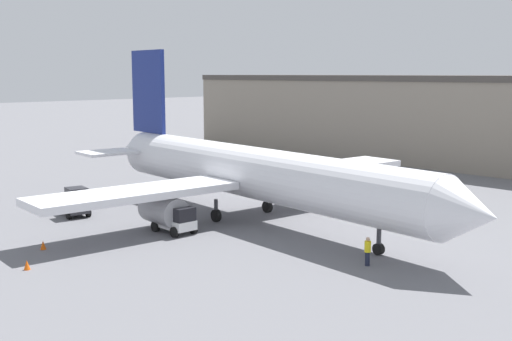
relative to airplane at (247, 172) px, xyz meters
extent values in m
plane|color=slate|center=(1.05, -0.09, -3.49)|extent=(400.00, 400.00, 0.00)
cube|color=gray|center=(-10.10, 38.95, 1.38)|extent=(66.36, 15.29, 9.72)
cube|color=#47423D|center=(-10.10, 38.95, 6.59)|extent=(66.36, 15.60, 0.70)
cylinder|color=white|center=(1.05, -0.09, 0.04)|extent=(32.13, 6.33, 3.75)
cone|color=white|center=(18.46, -1.50, 0.04)|extent=(3.29, 3.91, 3.68)
cone|color=white|center=(-16.91, 1.38, 0.04)|extent=(4.40, 3.89, 3.56)
cube|color=white|center=(0.19, 8.95, -0.62)|extent=(5.22, 14.41, 0.50)
cube|color=white|center=(-1.26, -8.87, -0.62)|extent=(5.22, 14.41, 0.50)
cylinder|color=#939399|center=(0.02, 6.84, -2.04)|extent=(3.63, 2.32, 2.05)
cylinder|color=#939399|center=(-1.09, -6.75, -2.04)|extent=(3.63, 2.32, 2.05)
cube|color=navy|center=(-14.11, 1.15, 5.56)|extent=(5.12, 0.77, 7.29)
cube|color=white|center=(-13.78, 5.26, 0.41)|extent=(3.73, 4.76, 0.24)
cube|color=white|center=(-14.44, -2.96, 0.41)|extent=(3.73, 4.76, 0.24)
cylinder|color=#38383D|center=(12.51, -1.02, -2.66)|extent=(0.28, 0.28, 1.65)
cylinder|color=black|center=(12.51, -1.02, -3.14)|extent=(0.73, 0.41, 0.70)
cylinder|color=#38383D|center=(-0.74, -2.39, -2.66)|extent=(0.28, 0.28, 1.65)
cylinder|color=black|center=(-0.74, -2.39, -3.04)|extent=(0.93, 0.42, 0.90)
cylinder|color=#38383D|center=(-0.34, 2.47, -2.66)|extent=(0.28, 0.28, 1.65)
cylinder|color=black|center=(-0.34, 2.47, -3.04)|extent=(0.93, 0.42, 0.90)
cylinder|color=#1E2338|center=(13.37, -3.29, -3.09)|extent=(0.26, 0.26, 0.79)
cylinder|color=yellow|center=(13.37, -3.29, -2.38)|extent=(0.36, 0.36, 0.63)
sphere|color=tan|center=(13.37, -3.29, -1.95)|extent=(0.23, 0.23, 0.23)
cube|color=#2D2D33|center=(-9.99, -8.78, -2.76)|extent=(3.78, 2.07, 0.79)
cube|color=black|center=(-9.00, -8.95, -1.80)|extent=(1.78, 1.58, 1.13)
cylinder|color=black|center=(-8.88, -9.72, -3.15)|extent=(0.71, 0.39, 0.67)
cylinder|color=black|center=(-8.63, -8.26, -3.15)|extent=(0.71, 0.39, 0.67)
cylinder|color=black|center=(-11.36, -9.29, -3.15)|extent=(0.71, 0.39, 0.67)
cylinder|color=black|center=(-11.10, -7.83, -3.15)|extent=(0.71, 0.39, 0.67)
cube|color=silver|center=(-0.23, -6.52, -2.81)|extent=(3.17, 1.58, 0.63)
cube|color=black|center=(0.65, -6.54, -2.04)|extent=(1.41, 1.40, 0.90)
cube|color=#333333|center=(-0.80, -6.52, -1.90)|extent=(1.98, 1.10, 0.76)
cylinder|color=black|center=(0.86, -7.31, -3.13)|extent=(0.72, 0.29, 0.72)
cylinder|color=black|center=(0.88, -5.77, -3.13)|extent=(0.72, 0.29, 0.72)
cylinder|color=black|center=(-1.35, -7.28, -3.13)|extent=(0.72, 0.29, 0.72)
cylinder|color=black|center=(-1.32, -5.74, -3.13)|extent=(0.72, 0.29, 0.72)
cone|color=#EF590F|center=(0.87, -17.34, -3.21)|extent=(0.36, 0.36, 0.55)
cone|color=#EF590F|center=(-2.41, -14.83, -3.21)|extent=(0.36, 0.36, 0.55)
camera|label=1|loc=(34.02, -31.81, 7.17)|focal=45.00mm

